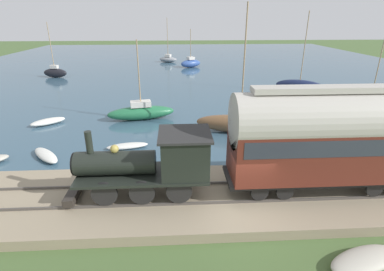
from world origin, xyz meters
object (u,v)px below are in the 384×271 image
Objects in this scene: sailboat_yellow at (372,96)px; rowboat_near_shore at (127,146)px; passenger_coach at (330,135)px; sailboat_blue at (191,63)px; steam_locomotive at (156,160)px; sailboat_navy at (299,86)px; sailboat_gray at (168,59)px; rowboat_far_out at (46,155)px; sailboat_green at (141,112)px; beached_dinghy at (365,260)px; sailboat_brown at (240,124)px; rowboat_off_pier at (48,122)px; sailboat_black at (55,72)px.

rowboat_near_shore is (-9.59, 22.44, -0.61)m from sailboat_yellow.
sailboat_blue is (39.26, 3.94, -2.50)m from passenger_coach.
steam_locomotive is 7.03m from rowboat_near_shore.
sailboat_navy reaches higher than steam_locomotive.
rowboat_near_shore is (6.32, 9.85, -3.04)m from passenger_coach.
steam_locomotive is at bearing -160.06° from sailboat_gray.
rowboat_far_out is at bearing 92.02° from sailboat_yellow.
sailboat_green is 8.73m from rowboat_far_out.
sailboat_brown is at bearing 7.51° from beached_dinghy.
sailboat_green is at bearing 140.75° from sailboat_blue.
sailboat_blue is at bearing -5.26° from steam_locomotive.
sailboat_brown reaches higher than rowboat_far_out.
sailboat_brown is at bearing 170.88° from sailboat_navy.
beached_dinghy is at bearing 176.10° from passenger_coach.
sailboat_blue is 7.32m from sailboat_gray.
rowboat_off_pier is at bearing 68.63° from rowboat_far_out.
sailboat_green is at bearing 79.80° from sailboat_yellow.
sailboat_green is at bearing 29.52° from beached_dinghy.
sailboat_blue is at bearing 31.63° from rowboat_far_out.
sailboat_black is 2.66× the size of rowboat_near_shore.
sailboat_navy is (20.98, -14.94, -1.49)m from steam_locomotive.
rowboat_far_out is at bearing 70.65° from passenger_coach.
sailboat_yellow is 29.74m from rowboat_off_pier.
rowboat_near_shore is 0.91× the size of beached_dinghy.
rowboat_near_shore is at bearing 57.31° from passenger_coach.
passenger_coach reaches higher than rowboat_off_pier.
rowboat_off_pier is (-0.86, 7.29, -0.39)m from sailboat_green.
rowboat_off_pier is (2.68, 14.84, -0.47)m from sailboat_brown.
sailboat_brown reaches higher than sailboat_green.
rowboat_near_shore is at bearing -163.36° from sailboat_gray.
sailboat_brown is at bearing -151.35° from sailboat_gray.
steam_locomotive is at bearing 108.62° from sailboat_yellow.
passenger_coach reaches higher than rowboat_far_out.
rowboat_off_pier reaches higher than beached_dinghy.
sailboat_navy is at bearing -175.83° from sailboat_blue.
sailboat_navy is 3.12× the size of rowboat_near_shore.
passenger_coach is 15.72m from rowboat_far_out.
passenger_coach is at bearing -161.39° from rowboat_off_pier.
passenger_coach is at bearing -152.74° from sailboat_brown.
passenger_coach is at bearing -171.30° from sailboat_navy.
sailboat_yellow is at bearing -91.68° from sailboat_green.
rowboat_near_shore is at bearing 19.93° from steam_locomotive.
rowboat_near_shore is (-32.94, 5.90, -0.54)m from sailboat_blue.
steam_locomotive is 2.31× the size of rowboat_off_pier.
sailboat_black is 21.09m from rowboat_off_pier.
passenger_coach reaches higher than steam_locomotive.
sailboat_gray is 2.88× the size of rowboat_off_pier.
sailboat_navy is 22.63m from rowboat_near_shore.
sailboat_navy reaches higher than sailboat_green.
sailboat_navy is at bearing -73.74° from sailboat_green.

